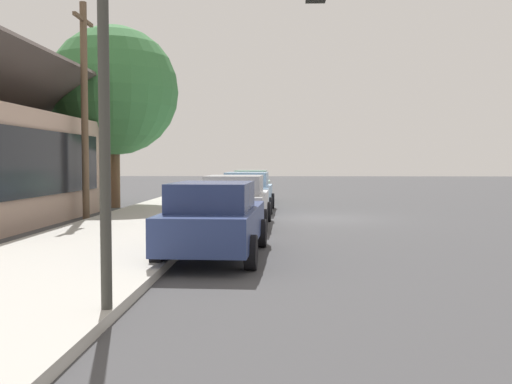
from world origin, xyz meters
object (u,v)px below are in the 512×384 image
at_px(shade_tree, 114,91).
at_px(car_seafoam, 252,186).
at_px(car_skyblue, 248,191).
at_px(car_silver, 236,200).
at_px(car_navy, 215,219).
at_px(fire_hydrant_red, 201,204).
at_px(utility_pole_wooden, 85,106).
at_px(traffic_light_main, 189,40).

bearing_deg(shade_tree, car_seafoam, -56.99).
height_order(car_skyblue, shade_tree, shade_tree).
bearing_deg(car_skyblue, shade_tree, 73.58).
relative_size(car_silver, car_seafoam, 1.06).
relative_size(car_navy, car_skyblue, 1.05).
bearing_deg(fire_hydrant_red, shade_tree, 42.79).
bearing_deg(fire_hydrant_red, car_navy, -170.28).
relative_size(car_navy, car_seafoam, 1.07).
distance_m(utility_pole_wooden, fire_hydrant_red, 5.28).
bearing_deg(car_seafoam, traffic_light_main, -178.51).
height_order(car_silver, car_skyblue, same).
bearing_deg(traffic_light_main, car_seafoam, 0.71).
distance_m(car_silver, utility_pole_wooden, 6.61).
bearing_deg(traffic_light_main, car_skyblue, 0.58).
height_order(car_navy, car_seafoam, same).
bearing_deg(traffic_light_main, utility_pole_wooden, 23.72).
bearing_deg(utility_pole_wooden, shade_tree, 4.85).
bearing_deg(car_navy, car_skyblue, 1.81).
height_order(car_navy, fire_hydrant_red, car_navy).
height_order(car_navy, traffic_light_main, traffic_light_main).
relative_size(car_seafoam, utility_pole_wooden, 0.59).
bearing_deg(car_seafoam, car_skyblue, -178.13).
bearing_deg(car_skyblue, traffic_light_main, -178.33).
bearing_deg(shade_tree, fire_hydrant_red, -137.21).
relative_size(car_navy, utility_pole_wooden, 0.63).
xyz_separation_m(car_silver, car_seafoam, (11.09, 0.03, -0.00)).
bearing_deg(car_seafoam, car_silver, -179.06).
relative_size(car_seafoam, shade_tree, 0.56).
height_order(car_navy, car_skyblue, same).
bearing_deg(car_navy, shade_tree, 26.27).
relative_size(utility_pole_wooden, fire_hydrant_red, 10.56).
relative_size(car_silver, shade_tree, 0.60).
bearing_deg(car_silver, car_seafoam, 1.28).
relative_size(car_skyblue, car_seafoam, 1.02).
relative_size(car_silver, traffic_light_main, 0.91).
bearing_deg(shade_tree, traffic_light_main, -161.31).
relative_size(shade_tree, traffic_light_main, 1.52).
height_order(car_skyblue, utility_pole_wooden, utility_pole_wooden).
distance_m(car_silver, car_skyblue, 5.43).
relative_size(car_navy, fire_hydrant_red, 6.70).
xyz_separation_m(traffic_light_main, fire_hydrant_red, (13.23, 1.66, -2.99)).
relative_size(car_skyblue, fire_hydrant_red, 6.37).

